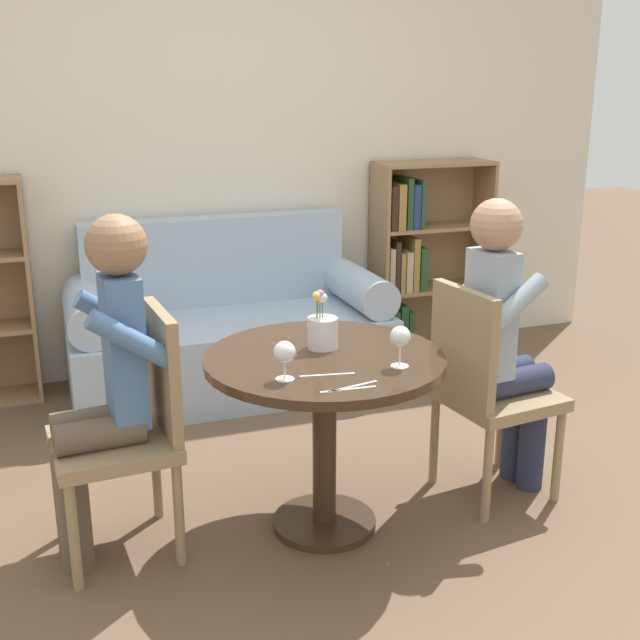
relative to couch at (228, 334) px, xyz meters
The scene contains 15 objects.
ground_plane 1.60m from the couch, 90.00° to the right, with size 16.00×16.00×0.00m, color brown.
back_wall 1.12m from the couch, 90.00° to the left, with size 5.20×0.05×2.70m.
round_table 1.59m from the couch, 90.00° to the right, with size 0.88×0.88×0.70m.
couch is the anchor object (origin of this frame).
bookshelf_right 1.33m from the couch, 11.80° to the left, with size 0.73×0.28×1.19m.
chair_left 1.63m from the couch, 115.07° to the right, with size 0.45×0.45×0.90m.
chair_right 1.71m from the couch, 66.16° to the right, with size 0.47×0.47×0.90m.
person_left 1.71m from the couch, 117.64° to the right, with size 0.43×0.36×1.24m.
person_right 1.76m from the couch, 63.21° to the right, with size 0.44×0.37×1.24m.
wine_glass_left 1.83m from the couch, 96.79° to the right, with size 0.07×0.07×0.14m.
wine_glass_right 1.85m from the couch, 83.37° to the right, with size 0.07×0.07×0.15m.
flower_vase 1.56m from the couch, 89.21° to the right, with size 0.11×0.11×0.22m.
knife_left_setting 1.95m from the couch, 91.28° to the right, with size 0.19×0.02×0.00m.
fork_left_setting 1.93m from the couch, 90.58° to the right, with size 0.19×0.05×0.00m.
knife_right_setting 1.81m from the couch, 92.00° to the right, with size 0.19×0.04×0.00m.
Camera 1 is at (-0.94, -2.59, 1.66)m, focal length 45.00 mm.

